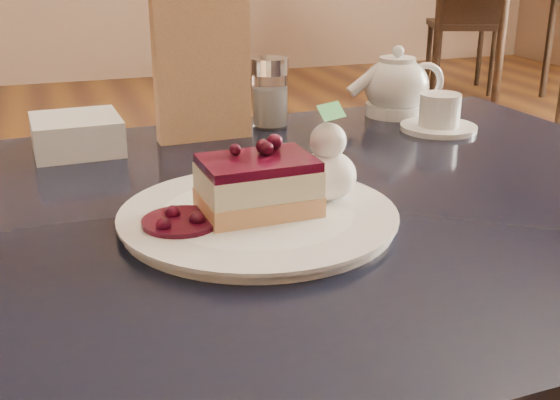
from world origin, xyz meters
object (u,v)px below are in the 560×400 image
object	(u,v)px
cheesecake_slice	(258,186)
tea_set	(404,93)
main_table	(245,269)
dessert_plate	(258,217)
bg_table_far_right	(520,101)

from	to	relation	value
cheesecake_slice	tea_set	bearing A→B (deg)	42.20
main_table	dessert_plate	xyz separation A→B (m)	(0.00, -0.05, 0.08)
dessert_plate	cheesecake_slice	size ratio (longest dim) A/B	2.35
cheesecake_slice	tea_set	distance (m)	0.50
dessert_plate	bg_table_far_right	world-z (taller)	bg_table_far_right
main_table	tea_set	distance (m)	0.49
tea_set	main_table	bearing A→B (deg)	-139.89
dessert_plate	bg_table_far_right	xyz separation A→B (m)	(2.56, 2.87, -0.67)
cheesecake_slice	bg_table_far_right	xyz separation A→B (m)	(2.56, 2.87, -0.70)
main_table	dessert_plate	size ratio (longest dim) A/B	4.26
main_table	dessert_plate	bearing A→B (deg)	-90.00
cheesecake_slice	bg_table_far_right	world-z (taller)	cheesecake_slice
bg_table_far_right	tea_set	bearing A→B (deg)	-110.46
dessert_plate	bg_table_far_right	size ratio (longest dim) A/B	0.15
main_table	bg_table_far_right	xyz separation A→B (m)	(2.57, 2.82, -0.58)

